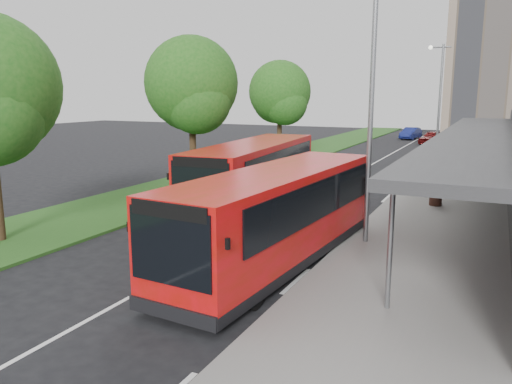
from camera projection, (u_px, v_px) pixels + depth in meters
ground at (225, 245)px, 16.54m from camera, size 120.00×120.00×0.00m
pavement at (461, 172)px, 31.65m from camera, size 5.00×80.00×0.15m
grass_verge at (274, 161)px, 37.19m from camera, size 5.00×80.00×0.10m
lane_centre_line at (347, 178)px, 29.80m from camera, size 0.12×70.00×0.01m
kerb_dashes at (415, 172)px, 31.93m from camera, size 0.12×56.00×0.01m
tree_mid at (192, 90)px, 26.53m from camera, size 4.96×4.96×7.98m
tree_far at (280, 96)px, 37.21m from camera, size 4.62×4.62×7.41m
lamp_post_near at (369, 101)px, 15.64m from camera, size 1.44×0.28×8.00m
lamp_post_far at (439, 97)px, 33.32m from camera, size 1.44×0.28×8.00m
bus_main at (278, 216)px, 14.52m from camera, size 3.17×9.98×2.78m
bus_second at (254, 176)px, 21.46m from camera, size 3.45×10.36×2.88m
litter_bin at (436, 194)px, 21.69m from camera, size 0.70×0.70×0.96m
bollard at (447, 163)px, 30.91m from camera, size 0.24×0.24×1.15m
car_near at (433, 137)px, 49.62m from camera, size 2.67×4.24×1.35m
car_far at (411, 133)px, 55.26m from camera, size 2.00×4.09×1.29m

